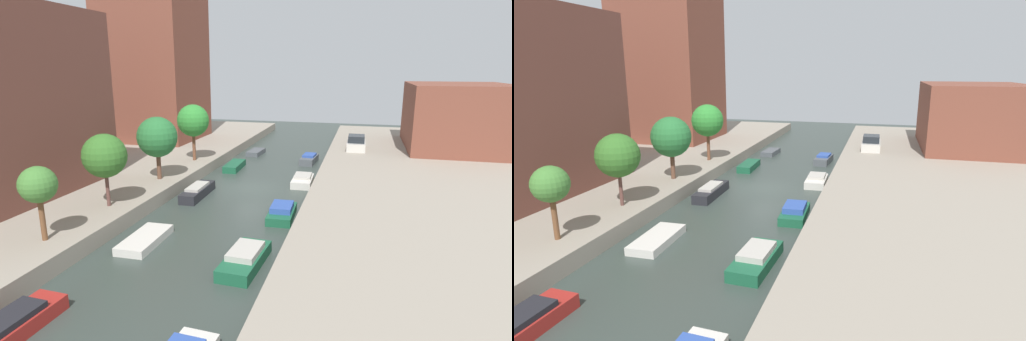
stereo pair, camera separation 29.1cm
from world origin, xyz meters
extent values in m
plane|color=#333D38|center=(0.00, 0.00, 0.00)|extent=(84.00, 84.00, 0.00)
cube|color=gray|center=(-15.00, 0.00, 0.50)|extent=(20.00, 64.00, 1.00)
cube|color=gray|center=(15.00, 0.00, 0.50)|extent=(20.00, 64.00, 1.00)
cube|color=brown|center=(-16.00, 14.75, 12.98)|extent=(10.00, 10.14, 23.96)
cube|color=brown|center=(18.00, 17.24, 4.42)|extent=(10.00, 13.72, 6.85)
cylinder|color=brown|center=(-6.81, -14.81, 2.14)|extent=(0.27, 0.27, 2.28)
sphere|color=#407932|center=(-6.81, -14.81, 3.93)|extent=(1.84, 1.84, 1.84)
cylinder|color=brown|center=(-6.81, -9.32, 2.14)|extent=(0.23, 0.23, 2.28)
sphere|color=#336925|center=(-6.81, -9.32, 4.24)|extent=(2.73, 2.73, 2.73)
cylinder|color=brown|center=(-6.81, -2.61, 2.12)|extent=(0.34, 0.34, 2.23)
sphere|color=#266A33|center=(-6.81, -2.61, 4.32)|extent=(3.12, 3.12, 3.12)
cylinder|color=brown|center=(-6.81, 4.30, 2.35)|extent=(0.30, 0.30, 2.71)
sphere|color=#2D8430|center=(-6.81, 4.30, 4.74)|extent=(2.96, 2.96, 2.96)
cube|color=beige|center=(7.82, 13.65, 1.43)|extent=(1.94, 4.10, 0.85)
cube|color=#1E2328|center=(7.82, 13.34, 2.20)|extent=(1.69, 2.26, 0.70)
cube|color=maroon|center=(-3.42, -20.35, 0.30)|extent=(1.56, 4.11, 0.61)
cube|color=black|center=(-3.42, -20.36, 0.73)|extent=(1.28, 2.27, 0.25)
cube|color=beige|center=(-2.85, -11.91, 0.23)|extent=(1.77, 3.86, 0.46)
cube|color=#232328|center=(-3.37, -3.18, 0.34)|extent=(1.31, 4.57, 0.69)
cube|color=#B2ADA3|center=(-3.37, -3.22, 0.79)|extent=(1.08, 2.52, 0.20)
cube|color=#195638|center=(-3.30, 5.73, 0.30)|extent=(1.43, 3.86, 0.60)
cube|color=#4C5156|center=(-3.05, 12.80, 0.26)|extent=(1.54, 3.14, 0.51)
cube|color=#195638|center=(3.28, -13.06, 0.31)|extent=(1.81, 4.10, 0.61)
cube|color=#B2ADA3|center=(3.28, -12.94, 0.76)|extent=(1.48, 2.28, 0.30)
cube|color=#195638|center=(3.71, -6.01, 0.27)|extent=(1.73, 3.63, 0.55)
cube|color=#2D4C9E|center=(3.71, -6.01, 0.73)|extent=(1.42, 2.02, 0.37)
cube|color=beige|center=(3.85, 2.06, 0.29)|extent=(1.68, 3.41, 0.59)
cube|color=#B2ADA3|center=(3.85, 2.20, 0.72)|extent=(1.40, 1.89, 0.26)
cube|color=#4C5156|center=(3.29, 10.14, 0.34)|extent=(1.61, 3.49, 0.68)
cube|color=#2D4C9E|center=(3.29, 10.32, 0.79)|extent=(1.29, 1.95, 0.22)
camera|label=1|loc=(8.55, -30.73, 9.53)|focal=28.73mm
camera|label=2|loc=(8.83, -30.65, 9.53)|focal=28.73mm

